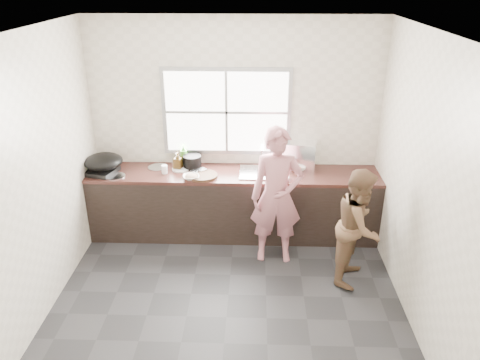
{
  "coord_description": "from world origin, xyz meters",
  "views": [
    {
      "loc": [
        0.26,
        -4.03,
        3.17
      ],
      "look_at": [
        0.1,
        0.65,
        1.05
      ],
      "focal_mm": 35.0,
      "sensor_mm": 36.0,
      "label": 1
    }
  ],
  "objects_px": {
    "glass_jar": "(164,169)",
    "wok": "(103,161)",
    "cutting_board": "(203,176)",
    "bottle_green": "(184,155)",
    "plate_food": "(181,169)",
    "pot_lid_left": "(116,176)",
    "bowl_held": "(283,178)",
    "black_pot": "(192,162)",
    "bowl_crabs": "(298,168)",
    "dish_rack": "(298,154)",
    "bottle_brown_short": "(178,160)",
    "person_side": "(359,226)",
    "bowl_mince": "(191,177)",
    "pot_lid_right": "(158,167)",
    "burner": "(101,171)",
    "woman": "(276,201)",
    "bottle_brown_tall": "(178,161)"
  },
  "relations": [
    {
      "from": "black_pot",
      "to": "pot_lid_left",
      "type": "distance_m",
      "value": 0.96
    },
    {
      "from": "woman",
      "to": "bottle_green",
      "type": "distance_m",
      "value": 1.42
    },
    {
      "from": "bottle_green",
      "to": "burner",
      "type": "relative_size",
      "value": 0.78
    },
    {
      "from": "bowl_mince",
      "to": "pot_lid_right",
      "type": "height_order",
      "value": "bowl_mince"
    },
    {
      "from": "person_side",
      "to": "cutting_board",
      "type": "bearing_deg",
      "value": 89.22
    },
    {
      "from": "bowl_crabs",
      "to": "bottle_brown_tall",
      "type": "bearing_deg",
      "value": -179.55
    },
    {
      "from": "plate_food",
      "to": "bowl_crabs",
      "type": "bearing_deg",
      "value": 1.23
    },
    {
      "from": "wok",
      "to": "dish_rack",
      "type": "height_order",
      "value": "dish_rack"
    },
    {
      "from": "black_pot",
      "to": "pot_lid_left",
      "type": "relative_size",
      "value": 0.96
    },
    {
      "from": "bowl_mince",
      "to": "dish_rack",
      "type": "relative_size",
      "value": 0.44
    },
    {
      "from": "bottle_green",
      "to": "pot_lid_left",
      "type": "relative_size",
      "value": 1.17
    },
    {
      "from": "person_side",
      "to": "bottle_green",
      "type": "bearing_deg",
      "value": 83.52
    },
    {
      "from": "glass_jar",
      "to": "bottle_brown_short",
      "type": "bearing_deg",
      "value": 59.7
    },
    {
      "from": "dish_rack",
      "to": "glass_jar",
      "type": "bearing_deg",
      "value": -159.88
    },
    {
      "from": "cutting_board",
      "to": "black_pot",
      "type": "height_order",
      "value": "black_pot"
    },
    {
      "from": "cutting_board",
      "to": "bowl_crabs",
      "type": "xyz_separation_m",
      "value": [
        1.17,
        0.25,
        0.01
      ]
    },
    {
      "from": "person_side",
      "to": "bowl_crabs",
      "type": "relative_size",
      "value": 7.57
    },
    {
      "from": "bottle_brown_tall",
      "to": "person_side",
      "type": "bearing_deg",
      "value": -25.77
    },
    {
      "from": "plate_food",
      "to": "pot_lid_left",
      "type": "height_order",
      "value": "plate_food"
    },
    {
      "from": "bowl_mince",
      "to": "plate_food",
      "type": "height_order",
      "value": "bowl_mince"
    },
    {
      "from": "bowl_crabs",
      "to": "dish_rack",
      "type": "xyz_separation_m",
      "value": [
        0.01,
        0.13,
        0.14
      ]
    },
    {
      "from": "bottle_green",
      "to": "pot_lid_right",
      "type": "distance_m",
      "value": 0.37
    },
    {
      "from": "bottle_green",
      "to": "pot_lid_left",
      "type": "bearing_deg",
      "value": -152.52
    },
    {
      "from": "wok",
      "to": "dish_rack",
      "type": "relative_size",
      "value": 1.05
    },
    {
      "from": "bowl_mince",
      "to": "bottle_brown_short",
      "type": "distance_m",
      "value": 0.45
    },
    {
      "from": "bottle_brown_tall",
      "to": "glass_jar",
      "type": "distance_m",
      "value": 0.21
    },
    {
      "from": "bowl_crabs",
      "to": "glass_jar",
      "type": "distance_m",
      "value": 1.66
    },
    {
      "from": "black_pot",
      "to": "bottle_brown_short",
      "type": "distance_m",
      "value": 0.2
    },
    {
      "from": "bowl_crabs",
      "to": "bowl_held",
      "type": "xyz_separation_m",
      "value": [
        -0.21,
        -0.31,
        0.0
      ]
    },
    {
      "from": "bowl_mince",
      "to": "wok",
      "type": "relative_size",
      "value": 0.42
    },
    {
      "from": "plate_food",
      "to": "dish_rack",
      "type": "distance_m",
      "value": 1.49
    },
    {
      "from": "bowl_mince",
      "to": "wok",
      "type": "xyz_separation_m",
      "value": [
        -1.1,
        0.16,
        0.12
      ]
    },
    {
      "from": "bottle_brown_tall",
      "to": "pot_lid_right",
      "type": "xyz_separation_m",
      "value": [
        -0.27,
        0.03,
        -0.1
      ]
    },
    {
      "from": "cutting_board",
      "to": "bottle_green",
      "type": "bearing_deg",
      "value": 126.78
    },
    {
      "from": "glass_jar",
      "to": "woman",
      "type": "bearing_deg",
      "value": -20.26
    },
    {
      "from": "bowl_held",
      "to": "plate_food",
      "type": "relative_size",
      "value": 0.88
    },
    {
      "from": "woman",
      "to": "person_side",
      "type": "bearing_deg",
      "value": -23.79
    },
    {
      "from": "person_side",
      "to": "pot_lid_right",
      "type": "height_order",
      "value": "person_side"
    },
    {
      "from": "bottle_brown_tall",
      "to": "burner",
      "type": "bearing_deg",
      "value": -170.1
    },
    {
      "from": "pot_lid_right",
      "to": "bottle_green",
      "type": "bearing_deg",
      "value": 18.2
    },
    {
      "from": "bowl_mince",
      "to": "plate_food",
      "type": "xyz_separation_m",
      "value": [
        -0.17,
        0.28,
        -0.02
      ]
    },
    {
      "from": "cutting_board",
      "to": "bowl_crabs",
      "type": "relative_size",
      "value": 2.05
    },
    {
      "from": "bottle_brown_tall",
      "to": "burner",
      "type": "xyz_separation_m",
      "value": [
        -0.93,
        -0.16,
        -0.08
      ]
    },
    {
      "from": "pot_lid_left",
      "to": "cutting_board",
      "type": "bearing_deg",
      "value": 1.5
    },
    {
      "from": "cutting_board",
      "to": "pot_lid_right",
      "type": "bearing_deg",
      "value": 155.85
    },
    {
      "from": "glass_jar",
      "to": "wok",
      "type": "xyz_separation_m",
      "value": [
        -0.75,
        -0.0,
        0.1
      ]
    },
    {
      "from": "black_pot",
      "to": "plate_food",
      "type": "distance_m",
      "value": 0.17
    },
    {
      "from": "cutting_board",
      "to": "plate_food",
      "type": "bearing_deg",
      "value": 143.76
    },
    {
      "from": "plate_food",
      "to": "bottle_brown_short",
      "type": "xyz_separation_m",
      "value": [
        -0.05,
        0.11,
        0.07
      ]
    },
    {
      "from": "bowl_held",
      "to": "black_pot",
      "type": "bearing_deg",
      "value": 162.97
    }
  ]
}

